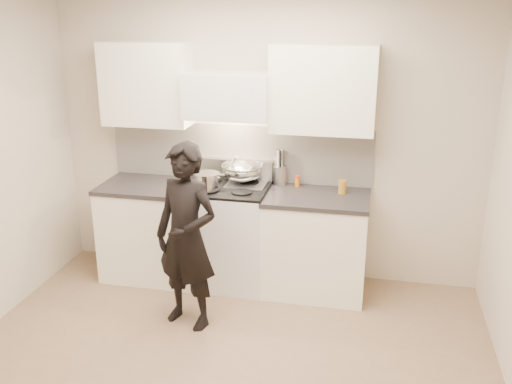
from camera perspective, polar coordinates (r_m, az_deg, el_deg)
ground_plane at (r=4.30m, az=-3.84°, el=-17.72°), size 4.00×4.00×0.00m
room_shell at (r=3.96m, az=-3.68°, el=4.70°), size 4.04×3.54×2.70m
stove at (r=5.34m, az=-2.90°, el=-4.24°), size 0.76×0.65×0.96m
counter_right at (r=5.21m, az=5.99°, el=-5.11°), size 0.92×0.67×0.92m
counter_left at (r=5.59m, az=-10.68°, el=-3.66°), size 0.82×0.67×0.92m
wok at (r=5.25m, az=-1.38°, el=2.18°), size 0.39×0.47×0.31m
stock_pot at (r=5.05m, az=-4.91°, el=1.11°), size 0.31×0.28×0.15m
utensil_crock at (r=5.29m, az=2.40°, el=1.83°), size 0.12×0.12×0.33m
spice_jar at (r=5.26m, az=4.17°, el=1.12°), size 0.04×0.04×0.10m
oil_glass at (r=5.10m, az=8.63°, el=0.51°), size 0.07×0.07×0.12m
person at (r=4.57m, az=-6.96°, el=-4.51°), size 0.64×0.52×1.53m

